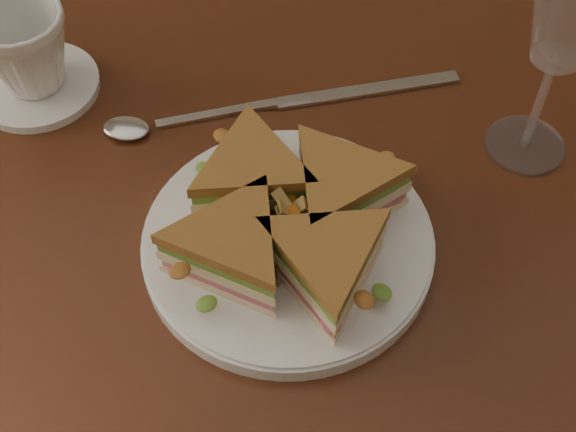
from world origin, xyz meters
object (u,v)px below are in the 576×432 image
(table, at_px, (253,250))
(saucer, at_px, (37,86))
(sandwich_wedges, at_px, (288,219))
(wine_glass, at_px, (573,7))
(coffee_cup, at_px, (25,50))
(plate, at_px, (288,244))
(knife, at_px, (355,93))
(spoon, at_px, (149,125))

(table, relative_size, saucer, 9.03)
(sandwich_wedges, relative_size, wine_glass, 1.08)
(sandwich_wedges, distance_m, coffee_cup, 0.34)
(plate, relative_size, saucer, 2.00)
(saucer, distance_m, coffee_cup, 0.05)
(table, bearing_deg, wine_glass, 21.70)
(sandwich_wedges, bearing_deg, coffee_cup, 151.84)
(plate, distance_m, knife, 0.21)
(spoon, xyz_separation_m, knife, (0.20, 0.09, -0.00))
(spoon, xyz_separation_m, saucer, (-0.13, 0.04, 0.00))
(plate, relative_size, wine_glass, 1.09)
(plate, distance_m, sandwich_wedges, 0.04)
(table, distance_m, wine_glass, 0.39)
(knife, relative_size, wine_glass, 0.84)
(table, height_order, coffee_cup, coffee_cup)
(sandwich_wedges, distance_m, knife, 0.22)
(spoon, bearing_deg, table, -53.32)
(spoon, relative_size, saucer, 1.29)
(wine_glass, bearing_deg, saucer, -179.63)
(table, distance_m, spoon, 0.17)
(saucer, bearing_deg, table, -21.89)
(plate, bearing_deg, wine_glass, 37.34)
(table, distance_m, knife, 0.20)
(knife, relative_size, saucer, 1.54)
(knife, height_order, wine_glass, wine_glass)
(coffee_cup, bearing_deg, wine_glass, -18.75)
(sandwich_wedges, bearing_deg, knife, 80.07)
(knife, bearing_deg, spoon, -179.19)
(sandwich_wedges, bearing_deg, saucer, 151.84)
(plate, xyz_separation_m, coffee_cup, (-0.30, 0.16, 0.05))
(table, xyz_separation_m, sandwich_wedges, (0.05, -0.06, 0.14))
(wine_glass, bearing_deg, table, -158.30)
(spoon, xyz_separation_m, wine_glass, (0.38, 0.04, 0.17))
(table, xyz_separation_m, wine_glass, (0.26, 0.10, 0.27))
(spoon, xyz_separation_m, coffee_cup, (-0.13, 0.04, 0.05))
(sandwich_wedges, relative_size, knife, 1.29)
(sandwich_wedges, height_order, coffee_cup, coffee_cup)
(saucer, xyz_separation_m, coffee_cup, (0.00, 0.00, 0.05))
(table, bearing_deg, coffee_cup, 158.11)
(spoon, height_order, saucer, same)
(plate, height_order, wine_glass, wine_glass)
(table, relative_size, knife, 5.87)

